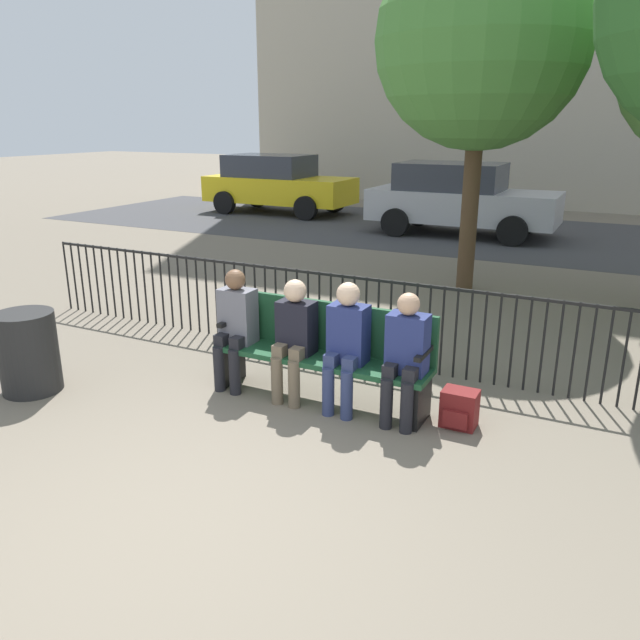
% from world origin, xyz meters
% --- Properties ---
extents(ground_plane, '(80.00, 80.00, 0.00)m').
position_xyz_m(ground_plane, '(0.00, 0.00, 0.00)').
color(ground_plane, '#706656').
extents(park_bench, '(2.09, 0.45, 0.92)m').
position_xyz_m(park_bench, '(0.00, 2.15, 0.50)').
color(park_bench, '#194728').
rests_on(park_bench, ground).
extents(seated_person_0, '(0.34, 0.39, 1.18)m').
position_xyz_m(seated_person_0, '(-0.89, 2.02, 0.66)').
color(seated_person_0, black).
rests_on(seated_person_0, ground).
extents(seated_person_1, '(0.34, 0.39, 1.15)m').
position_xyz_m(seated_person_1, '(-0.24, 2.02, 0.65)').
color(seated_person_1, brown).
rests_on(seated_person_1, ground).
extents(seated_person_2, '(0.34, 0.39, 1.19)m').
position_xyz_m(seated_person_2, '(0.28, 2.02, 0.67)').
color(seated_person_2, navy).
rests_on(seated_person_2, ground).
extents(seated_person_3, '(0.34, 0.39, 1.16)m').
position_xyz_m(seated_person_3, '(0.84, 2.02, 0.65)').
color(seated_person_3, black).
rests_on(seated_person_3, ground).
extents(backpack, '(0.30, 0.26, 0.33)m').
position_xyz_m(backpack, '(1.29, 2.16, 0.16)').
color(backpack, maroon).
rests_on(backpack, ground).
extents(fence_railing, '(9.01, 0.03, 0.95)m').
position_xyz_m(fence_railing, '(-0.02, 3.20, 0.56)').
color(fence_railing, black).
rests_on(fence_railing, ground).
extents(tree_0, '(3.02, 3.02, 5.10)m').
position_xyz_m(tree_0, '(0.16, 6.77, 3.58)').
color(tree_0, '#4C3823').
rests_on(tree_0, ground).
extents(street_surface, '(24.00, 6.00, 0.01)m').
position_xyz_m(street_surface, '(0.00, 12.00, 0.00)').
color(street_surface, '#3D3D3F').
rests_on(street_surface, ground).
extents(parked_car_0, '(4.20, 1.94, 1.62)m').
position_xyz_m(parked_car_0, '(-1.25, 11.58, 0.84)').
color(parked_car_0, '#B7B7BC').
rests_on(parked_car_0, ground).
extents(parked_car_1, '(4.20, 1.94, 1.62)m').
position_xyz_m(parked_car_1, '(-6.82, 12.80, 0.84)').
color(parked_car_1, yellow).
rests_on(parked_car_1, ground).
extents(trash_bin, '(0.56, 0.56, 0.79)m').
position_xyz_m(trash_bin, '(-2.61, 1.02, 0.40)').
color(trash_bin, black).
rests_on(trash_bin, ground).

